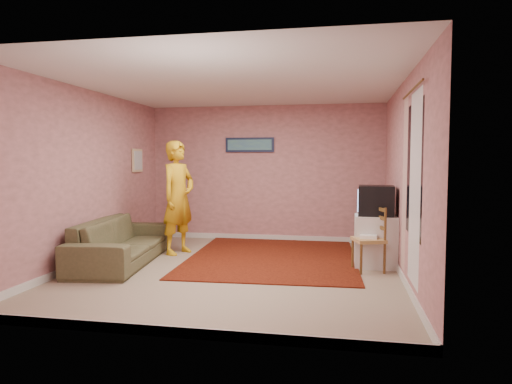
% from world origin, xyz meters
% --- Properties ---
extents(ground, '(5.00, 5.00, 0.00)m').
position_xyz_m(ground, '(0.00, 0.00, 0.00)').
color(ground, gray).
rests_on(ground, ground).
extents(wall_back, '(4.50, 0.02, 2.60)m').
position_xyz_m(wall_back, '(0.00, 2.50, 1.30)').
color(wall_back, '#C48186').
rests_on(wall_back, ground).
extents(wall_front, '(4.50, 0.02, 2.60)m').
position_xyz_m(wall_front, '(0.00, -2.50, 1.30)').
color(wall_front, '#C48186').
rests_on(wall_front, ground).
extents(wall_left, '(0.02, 5.00, 2.60)m').
position_xyz_m(wall_left, '(-2.25, 0.00, 1.30)').
color(wall_left, '#C48186').
rests_on(wall_left, ground).
extents(wall_right, '(0.02, 5.00, 2.60)m').
position_xyz_m(wall_right, '(2.25, 0.00, 1.30)').
color(wall_right, '#C48186').
rests_on(wall_right, ground).
extents(ceiling, '(4.50, 5.00, 0.02)m').
position_xyz_m(ceiling, '(0.00, 0.00, 2.60)').
color(ceiling, silver).
rests_on(ceiling, wall_back).
extents(baseboard_back, '(4.50, 0.02, 0.10)m').
position_xyz_m(baseboard_back, '(0.00, 2.49, 0.05)').
color(baseboard_back, silver).
rests_on(baseboard_back, ground).
extents(baseboard_front, '(4.50, 0.02, 0.10)m').
position_xyz_m(baseboard_front, '(0.00, -2.49, 0.05)').
color(baseboard_front, silver).
rests_on(baseboard_front, ground).
extents(baseboard_left, '(0.02, 5.00, 0.10)m').
position_xyz_m(baseboard_left, '(-2.24, 0.00, 0.05)').
color(baseboard_left, silver).
rests_on(baseboard_left, ground).
extents(baseboard_right, '(0.02, 5.00, 0.10)m').
position_xyz_m(baseboard_right, '(2.24, 0.00, 0.05)').
color(baseboard_right, silver).
rests_on(baseboard_right, ground).
extents(window, '(0.01, 1.10, 1.50)m').
position_xyz_m(window, '(2.24, -0.90, 1.45)').
color(window, black).
rests_on(window, wall_right).
extents(curtain_sheer, '(0.01, 0.75, 2.10)m').
position_xyz_m(curtain_sheer, '(2.23, -1.05, 1.25)').
color(curtain_sheer, silver).
rests_on(curtain_sheer, wall_right).
extents(curtain_floral, '(0.01, 0.35, 2.10)m').
position_xyz_m(curtain_floral, '(2.21, -0.35, 1.25)').
color(curtain_floral, beige).
rests_on(curtain_floral, wall_right).
extents(curtain_rod, '(0.02, 1.40, 0.02)m').
position_xyz_m(curtain_rod, '(2.20, -0.90, 2.32)').
color(curtain_rod, brown).
rests_on(curtain_rod, wall_right).
extents(picture_back, '(0.95, 0.04, 0.28)m').
position_xyz_m(picture_back, '(-0.30, 2.47, 1.85)').
color(picture_back, '#131A36').
rests_on(picture_back, wall_back).
extents(picture_left, '(0.04, 0.38, 0.42)m').
position_xyz_m(picture_left, '(-2.22, 1.60, 1.55)').
color(picture_left, beige).
rests_on(picture_left, wall_left).
extents(area_rug, '(2.74, 3.36, 0.02)m').
position_xyz_m(area_rug, '(0.38, 0.94, 0.01)').
color(area_rug, black).
rests_on(area_rug, ground).
extents(tv_cabinet, '(0.59, 0.54, 0.75)m').
position_xyz_m(tv_cabinet, '(1.95, 0.61, 0.38)').
color(tv_cabinet, silver).
rests_on(tv_cabinet, ground).
extents(crt_tv, '(0.53, 0.48, 0.43)m').
position_xyz_m(crt_tv, '(1.94, 0.61, 0.97)').
color(crt_tv, black).
rests_on(crt_tv, tv_cabinet).
extents(chair_a, '(0.43, 0.41, 0.51)m').
position_xyz_m(chair_a, '(2.00, 2.20, 0.57)').
color(chair_a, tan).
rests_on(chair_a, ground).
extents(dvd_player, '(0.40, 0.33, 0.06)m').
position_xyz_m(dvd_player, '(2.00, 2.20, 0.51)').
color(dvd_player, '#B3B3B8').
rests_on(dvd_player, chair_a).
extents(blue_throw, '(0.41, 0.05, 0.43)m').
position_xyz_m(blue_throw, '(2.00, 2.20, 0.75)').
color(blue_throw, '#9BC7FE').
rests_on(blue_throw, chair_a).
extents(chair_b, '(0.50, 0.51, 0.49)m').
position_xyz_m(chair_b, '(1.83, 0.30, 0.56)').
color(chair_b, tan).
rests_on(chair_b, ground).
extents(game_console, '(0.25, 0.19, 0.05)m').
position_xyz_m(game_console, '(1.83, 0.30, 0.49)').
color(game_console, white).
rests_on(game_console, chair_b).
extents(sofa, '(1.17, 2.38, 0.67)m').
position_xyz_m(sofa, '(-1.80, 0.12, 0.33)').
color(sofa, brown).
rests_on(sofa, ground).
extents(person, '(0.67, 0.80, 1.87)m').
position_xyz_m(person, '(-1.21, 0.97, 0.94)').
color(person, '#C39012').
rests_on(person, ground).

